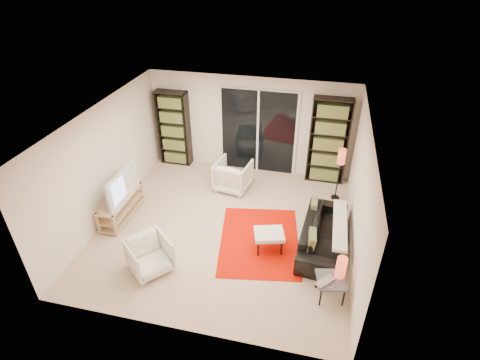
% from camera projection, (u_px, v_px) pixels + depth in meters
% --- Properties ---
extents(floor, '(5.00, 5.00, 0.00)m').
position_uv_depth(floor, '(225.00, 227.00, 7.74)').
color(floor, '#C6AE91').
rests_on(floor, ground).
extents(wall_back, '(5.00, 0.02, 2.40)m').
position_uv_depth(wall_back, '(250.00, 125.00, 9.15)').
color(wall_back, white).
rests_on(wall_back, ground).
extents(wall_front, '(5.00, 0.02, 2.40)m').
position_uv_depth(wall_front, '(175.00, 274.00, 5.04)').
color(wall_front, white).
rests_on(wall_front, ground).
extents(wall_left, '(0.02, 5.00, 2.40)m').
position_uv_depth(wall_left, '(105.00, 163.00, 7.57)').
color(wall_left, white).
rests_on(wall_left, ground).
extents(wall_right, '(0.02, 5.00, 2.40)m').
position_uv_depth(wall_right, '(360.00, 195.00, 6.61)').
color(wall_right, white).
rests_on(wall_right, ground).
extents(ceiling, '(5.00, 5.00, 0.02)m').
position_uv_depth(ceiling, '(222.00, 119.00, 6.45)').
color(ceiling, white).
rests_on(ceiling, wall_back).
extents(sliding_door, '(1.92, 0.08, 2.16)m').
position_uv_depth(sliding_door, '(258.00, 132.00, 9.16)').
color(sliding_door, white).
rests_on(sliding_door, ground).
extents(bookshelf_left, '(0.80, 0.30, 1.95)m').
position_uv_depth(bookshelf_left, '(174.00, 129.00, 9.50)').
color(bookshelf_left, black).
rests_on(bookshelf_left, ground).
extents(bookshelf_right, '(0.90, 0.30, 2.10)m').
position_uv_depth(bookshelf_right, '(328.00, 141.00, 8.73)').
color(bookshelf_right, black).
rests_on(bookshelf_right, ground).
extents(tv_stand, '(0.42, 1.30, 0.50)m').
position_uv_depth(tv_stand, '(121.00, 207.00, 7.89)').
color(tv_stand, tan).
rests_on(tv_stand, floor).
extents(tv, '(0.19, 1.10, 0.63)m').
position_uv_depth(tv, '(118.00, 185.00, 7.59)').
color(tv, black).
rests_on(tv, tv_stand).
extents(rug, '(1.84, 2.28, 0.01)m').
position_uv_depth(rug, '(259.00, 241.00, 7.37)').
color(rug, red).
rests_on(rug, floor).
extents(sofa, '(0.92, 2.01, 0.57)m').
position_uv_depth(sofa, '(323.00, 233.00, 7.13)').
color(sofa, black).
rests_on(sofa, floor).
extents(armchair_back, '(0.88, 0.89, 0.71)m').
position_uv_depth(armchair_back, '(233.00, 175.00, 8.78)').
color(armchair_back, silver).
rests_on(armchair_back, floor).
extents(armchair_front, '(0.97, 0.97, 0.64)m').
position_uv_depth(armchair_front, '(150.00, 255.00, 6.58)').
color(armchair_front, silver).
rests_on(armchair_front, floor).
extents(ottoman, '(0.65, 0.58, 0.40)m').
position_uv_depth(ottoman, '(269.00, 235.00, 7.00)').
color(ottoman, silver).
rests_on(ottoman, floor).
extents(side_table, '(0.55, 0.55, 0.40)m').
position_uv_depth(side_table, '(331.00, 281.00, 6.03)').
color(side_table, '#48484D').
rests_on(side_table, floor).
extents(laptop, '(0.39, 0.40, 0.03)m').
position_uv_depth(laptop, '(327.00, 283.00, 5.92)').
color(laptop, silver).
rests_on(laptop, side_table).
extents(table_lamp, '(0.17, 0.17, 0.38)m').
position_uv_depth(table_lamp, '(341.00, 267.00, 5.97)').
color(table_lamp, '#DC4D30').
rests_on(table_lamp, side_table).
extents(floor_lamp, '(0.19, 0.19, 1.26)m').
position_uv_depth(floor_lamp, '(341.00, 162.00, 8.11)').
color(floor_lamp, black).
rests_on(floor_lamp, floor).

